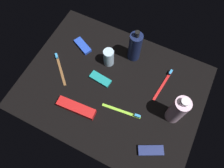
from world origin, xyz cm
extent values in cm
cube|color=black|center=(0.00, 0.00, -0.60)|extent=(84.00, 64.00, 1.20)
cylinder|color=#151E44|center=(2.16, 19.77, 8.18)|extent=(5.99, 5.99, 16.36)
cylinder|color=black|center=(2.16, 19.77, 17.76)|extent=(2.20, 2.20, 2.80)
cylinder|color=silver|center=(30.12, -0.89, 8.52)|extent=(6.46, 6.46, 17.04)
cylinder|color=silver|center=(30.12, -0.89, 18.14)|extent=(3.20, 3.20, 2.20)
cylinder|color=silver|center=(-7.30, 11.07, 4.77)|extent=(5.03, 5.03, 9.54)
cube|color=brown|center=(-26.45, -3.13, 0.45)|extent=(13.71, 13.44, 0.90)
cube|color=#338CCC|center=(-31.82, 2.11, 1.50)|extent=(2.63, 2.60, 1.20)
cube|color=#8CD133|center=(9.00, -8.94, 0.45)|extent=(18.02, 3.22, 0.90)
cube|color=#338CCC|center=(16.46, -8.09, 1.50)|extent=(2.71, 1.39, 1.20)
cube|color=red|center=(21.12, 11.22, 0.45)|extent=(3.47, 18.01, 0.90)
cube|color=#338CCC|center=(22.07, 18.66, 1.50)|extent=(1.42, 2.72, 1.20)
cube|color=red|center=(-9.25, -16.87, 1.60)|extent=(17.85, 5.54, 3.20)
cube|color=navy|center=(27.20, -18.84, 0.75)|extent=(11.08, 8.29, 1.50)
cube|color=blue|center=(-23.57, 13.51, 0.75)|extent=(11.10, 8.13, 1.50)
cube|color=teal|center=(-6.57, 0.78, 0.75)|extent=(10.77, 5.09, 1.50)
camera|label=1|loc=(17.64, -35.45, 90.25)|focal=33.57mm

